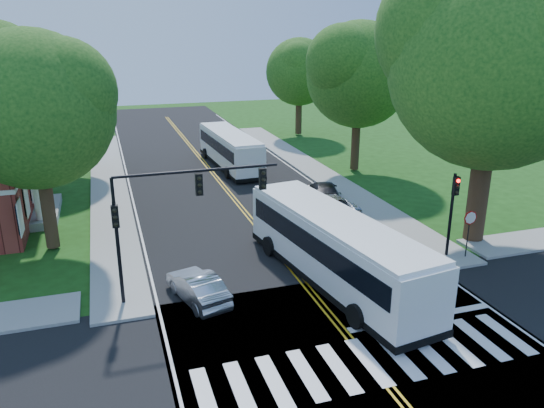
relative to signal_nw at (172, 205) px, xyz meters
name	(u,v)px	position (x,y,z in m)	size (l,w,h in m)	color
ground	(362,354)	(5.86, -6.43, -4.38)	(140.00, 140.00, 0.00)	#1A4110
road	(240,206)	(5.86, 11.57, -4.37)	(14.00, 96.00, 0.01)	black
cross_road	(362,354)	(5.86, -6.43, -4.37)	(60.00, 12.00, 0.01)	black
center_line	(226,189)	(5.86, 15.57, -4.36)	(0.36, 70.00, 0.01)	gold
edge_line_w	(132,198)	(-0.94, 15.57, -4.36)	(0.12, 70.00, 0.01)	silver
edge_line_e	(311,181)	(12.66, 15.57, -4.36)	(0.12, 70.00, 0.01)	silver
crosswalk	(369,362)	(5.86, -6.93, -4.36)	(12.60, 3.00, 0.01)	silver
stop_bar	(420,317)	(9.36, -4.83, -4.36)	(6.60, 0.40, 0.01)	silver
sidewalk_nw	(109,187)	(-2.44, 18.57, -4.30)	(2.60, 40.00, 0.15)	gray
sidewalk_ne	(314,170)	(14.16, 18.57, -4.30)	(2.60, 40.00, 0.15)	gray
tree_ne_big	(495,66)	(16.86, 1.57, 5.24)	(10.80, 10.80, 14.91)	#382716
tree_west_near	(34,110)	(-5.64, 7.57, 3.15)	(8.00, 8.00, 11.40)	#382716
tree_west_far	(62,88)	(-5.14, 23.57, 2.62)	(7.60, 7.60, 10.67)	#382716
tree_east_mid	(359,75)	(17.36, 17.57, 3.48)	(8.40, 8.40, 11.93)	#382716
tree_east_far	(299,72)	(18.36, 33.57, 2.48)	(7.20, 7.20, 10.34)	#382716
signal_nw	(172,205)	(0.00, 0.00, 0.00)	(7.15, 0.46, 5.66)	black
signal_ne	(453,204)	(14.06, 0.01, -1.41)	(0.30, 0.46, 4.40)	black
stop_sign	(470,223)	(14.86, -0.45, -2.35)	(0.76, 0.08, 2.53)	black
bus_lead	(335,248)	(7.25, -0.68, -2.64)	(4.53, 12.93, 3.28)	white
bus_follow	(230,149)	(7.74, 22.06, -2.79)	(3.23, 11.65, 2.98)	white
hatchback	(198,287)	(0.81, -0.56, -3.70)	(1.41, 4.03, 1.33)	#B8BAC0
suv	(327,204)	(10.79, 8.20, -3.71)	(2.19, 4.75, 1.32)	#AAADB2
dark_sedan	(324,192)	(11.63, 10.71, -3.67)	(1.95, 4.80, 1.39)	black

